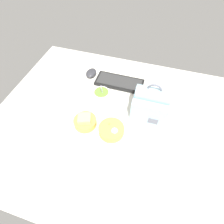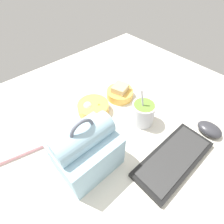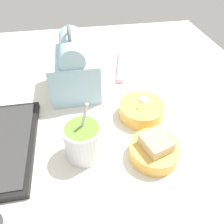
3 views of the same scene
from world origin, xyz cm
name	(u,v)px [view 3 (image 3 of 3)]	position (x,y,z in cm)	size (l,w,h in cm)	color
desk_surface	(116,118)	(0.00, 0.00, 1.00)	(140.00, 110.00, 2.00)	silver
keyboard	(9,144)	(-7.16, 29.31, 3.02)	(30.72, 12.90, 2.10)	black
lunch_bag	(74,68)	(15.02, 10.82, 10.47)	(18.60, 15.41, 22.28)	#9EC6DB
soup_cup	(83,141)	(-12.56, 10.25, 6.94)	(9.12, 9.12, 15.73)	silver
bento_bowl_sandwich	(154,150)	(-16.33, -6.58, 4.46)	(12.22, 12.22, 6.59)	#EAB24C
bento_bowl_snacks	(141,110)	(-1.37, -7.40, 4.29)	(13.27, 13.27, 5.71)	#EAB24C
chopstick_case	(121,65)	(27.46, -7.35, 2.80)	(23.85, 7.97, 1.60)	pink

